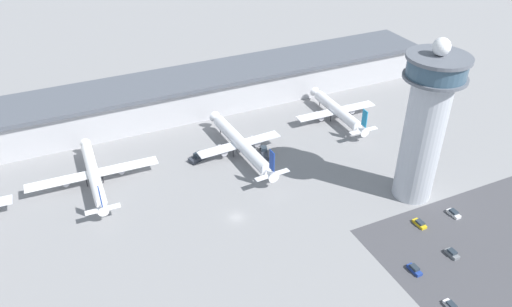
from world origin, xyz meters
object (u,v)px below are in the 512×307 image
control_tower (426,122)px  car_red_hatchback (451,306)px  airplane_gate_charlie (241,144)px  car_maroon_suv (452,254)px  car_green_van (454,213)px  car_silver_sedan (414,269)px  car_navy_sedan (420,224)px  airplane_gate_bravo (93,174)px  airplane_gate_delta (337,111)px  service_truck_catering (200,157)px  service_truck_fuel (264,152)px

control_tower → car_red_hatchback: size_ratio=12.43×
airplane_gate_charlie → car_maroon_suv: size_ratio=11.25×
car_red_hatchback → car_green_van: size_ratio=0.93×
car_silver_sedan → car_navy_sedan: size_ratio=0.98×
car_green_van → airplane_gate_bravo: bearing=147.3°
airplane_gate_charlie → car_green_van: airplane_gate_charlie is taller
airplane_gate_delta → car_maroon_suv: size_ratio=9.20×
car_silver_sedan → airplane_gate_bravo: bearing=133.0°
car_red_hatchback → car_maroon_suv: 18.41m
car_silver_sedan → car_maroon_suv: bearing=1.6°
airplane_gate_delta → service_truck_catering: (-58.15, -3.85, -3.13)m
car_navy_sedan → airplane_gate_bravo: bearing=143.9°
control_tower → airplane_gate_charlie: 61.79m
airplane_gate_bravo → car_green_van: airplane_gate_bravo is taller
car_silver_sedan → car_maroon_suv: size_ratio=1.07×
airplane_gate_bravo → car_red_hatchback: bearing=-51.5°
service_truck_catering → car_green_van: (58.00, -59.92, -0.37)m
control_tower → car_green_van: 28.96m
car_navy_sedan → car_silver_sedan: bearing=-134.2°
airplane_gate_bravo → service_truck_catering: 35.54m
airplane_gate_delta → car_navy_sedan: bearing=-101.0°
service_truck_catering → car_green_van: service_truck_catering is taller
airplane_gate_charlie → car_maroon_suv: 75.87m
car_maroon_suv → car_navy_sedan: 13.27m
service_truck_catering → car_red_hatchback: service_truck_catering is taller
car_maroon_suv → car_navy_sedan: bearing=88.7°
airplane_gate_charlie → service_truck_catering: size_ratio=5.17×
control_tower → car_silver_sedan: control_tower is taller
car_maroon_suv → airplane_gate_delta: bearing=80.6°
airplane_gate_bravo → car_navy_sedan: 100.65m
airplane_gate_delta → car_green_van: size_ratio=8.47×
airplane_gate_charlie → car_red_hatchback: bearing=-77.1°
service_truck_fuel → car_navy_sedan: bearing=-64.9°
airplane_gate_bravo → car_silver_sedan: airplane_gate_bravo is taller
car_maroon_suv → service_truck_fuel: bearing=110.2°
car_navy_sedan → service_truck_catering: bearing=127.7°
airplane_gate_delta → car_maroon_suv: bearing=-99.4°
service_truck_catering → car_red_hatchback: (32.80, -85.83, -0.44)m
control_tower → car_silver_sedan: bearing=-128.0°
car_silver_sedan → car_maroon_suv: car_silver_sedan is taller
car_red_hatchback → car_navy_sedan: size_ratio=0.92×
control_tower → service_truck_fuel: bearing=129.1°
service_truck_catering → car_maroon_suv: 85.68m
car_silver_sedan → car_navy_sedan: 19.01m
airplane_gate_charlie → car_green_van: size_ratio=10.35×
service_truck_fuel → car_red_hatchback: size_ratio=2.00×
airplane_gate_charlie → car_green_van: (44.00, -56.25, -3.98)m
car_red_hatchback → car_navy_sedan: car_navy_sedan is taller
airplane_gate_charlie → car_silver_sedan: 71.81m
airplane_gate_charlie → service_truck_catering: (-14.00, 3.68, -3.61)m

